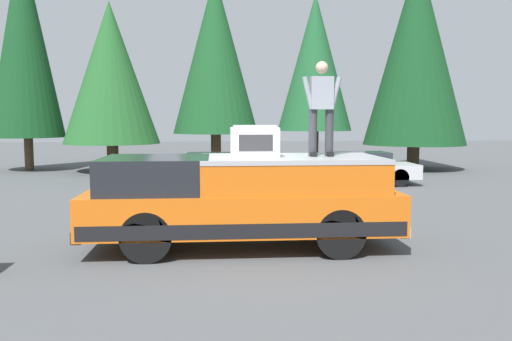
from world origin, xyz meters
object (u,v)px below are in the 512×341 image
pickup_truck (242,200)px  parked_car_silver (358,168)px  compressor_unit (254,141)px  parked_car_black (212,170)px  person_on_truck_bed (321,106)px

pickup_truck → parked_car_silver: size_ratio=1.35×
compressor_unit → parked_car_black: compressor_unit is taller
parked_car_black → parked_car_silver: bearing=-88.7°
compressor_unit → parked_car_silver: compressor_unit is taller
compressor_unit → person_on_truck_bed: 1.35m
person_on_truck_bed → parked_car_silver: person_on_truck_bed is taller
pickup_truck → parked_car_silver: 9.93m
pickup_truck → compressor_unit: 1.08m
parked_car_silver → parked_car_black: same height
parked_car_silver → compressor_unit: bearing=153.6°
person_on_truck_bed → parked_car_black: bearing=12.9°
person_on_truck_bed → pickup_truck: bearing=89.8°
compressor_unit → parked_car_black: 8.82m
pickup_truck → person_on_truck_bed: size_ratio=3.28×
compressor_unit → person_on_truck_bed: person_on_truck_bed is taller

